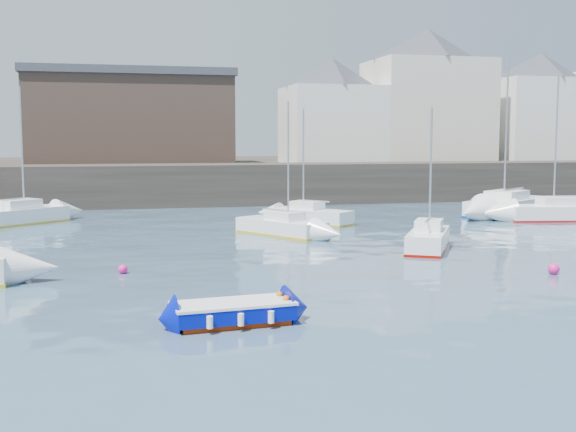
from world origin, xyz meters
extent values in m
plane|color=#2D4760|center=(0.00, 0.00, 0.00)|extent=(220.00, 220.00, 0.00)
cube|color=#28231E|center=(0.00, 35.00, 1.50)|extent=(90.00, 5.00, 3.00)
cube|color=#28231E|center=(0.00, 53.00, 1.40)|extent=(90.00, 32.00, 2.80)
cube|color=beige|center=(20.00, 42.00, 7.30)|extent=(10.00, 8.00, 9.00)
pyramid|color=#3A3D44|center=(20.00, 42.00, 13.20)|extent=(13.36, 13.36, 2.80)
cube|color=white|center=(31.00, 41.50, 6.55)|extent=(9.00, 7.00, 7.50)
pyramid|color=#3A3D44|center=(31.00, 41.50, 11.53)|extent=(11.88, 11.88, 2.45)
cube|color=white|center=(11.00, 41.50, 6.05)|extent=(8.00, 7.00, 6.50)
pyramid|color=#3A3D44|center=(11.00, 41.50, 10.53)|extent=(11.14, 11.14, 2.45)
cube|color=#3D2D26|center=(-6.00, 43.00, 6.30)|extent=(16.00, 10.00, 7.00)
cube|color=#3A3D44|center=(-6.00, 43.00, 10.10)|extent=(16.40, 10.40, 0.60)
cube|color=#972501|center=(-4.41, -0.14, 0.07)|extent=(2.97, 1.46, 0.14)
cube|color=#000BA2|center=(-4.41, -0.14, 0.34)|extent=(3.24, 1.65, 0.39)
cube|color=white|center=(-4.41, -0.14, 0.57)|extent=(3.30, 1.68, 0.07)
cube|color=white|center=(-4.41, -0.14, 0.40)|extent=(2.58, 1.18, 0.36)
cube|color=tan|center=(-4.41, -0.14, 0.49)|extent=(0.32, 0.95, 0.05)
cylinder|color=white|center=(-5.28, 0.54, 0.31)|extent=(0.16, 0.16, 0.31)
cylinder|color=white|center=(-5.12, -0.98, 0.31)|extent=(0.16, 0.16, 0.31)
cylinder|color=white|center=(-4.48, 0.63, 0.31)|extent=(0.16, 0.16, 0.31)
cylinder|color=white|center=(-4.33, -0.90, 0.31)|extent=(0.16, 0.16, 0.31)
cylinder|color=white|center=(-3.69, 0.71, 0.31)|extent=(0.16, 0.16, 0.31)
cylinder|color=white|center=(-3.53, -0.82, 0.31)|extent=(0.16, 0.16, 0.31)
cube|color=white|center=(0.83, 16.96, 0.39)|extent=(4.08, 5.28, 0.77)
cube|color=gold|center=(0.83, 16.96, 0.05)|extent=(4.12, 5.33, 0.10)
cube|color=white|center=(0.97, 16.74, 0.99)|extent=(2.00, 2.19, 0.43)
cylinder|color=silver|center=(1.10, 16.52, 3.75)|extent=(0.09, 0.09, 5.94)
cube|color=white|center=(6.02, 10.62, 0.42)|extent=(3.65, 4.80, 0.84)
cube|color=#900A02|center=(6.02, 10.62, 0.06)|extent=(3.68, 4.85, 0.11)
cube|color=white|center=(6.14, 10.82, 1.08)|extent=(1.79, 1.98, 0.47)
cylinder|color=silver|center=(6.25, 11.02, 3.53)|extent=(0.09, 0.09, 5.38)
cube|color=white|center=(18.75, 19.31, 0.46)|extent=(6.88, 3.26, 0.91)
cube|color=maroon|center=(18.75, 19.31, 0.06)|extent=(6.95, 3.29, 0.12)
cube|color=white|center=(18.42, 19.37, 1.17)|extent=(2.56, 1.97, 0.51)
cylinder|color=silver|center=(18.09, 19.43, 4.71)|extent=(0.10, 0.10, 7.60)
cube|color=white|center=(3.60, 21.44, 0.41)|extent=(4.44, 4.89, 0.82)
cube|color=gold|center=(3.60, 21.44, 0.05)|extent=(4.48, 4.94, 0.11)
cube|color=white|center=(3.44, 21.63, 1.05)|extent=(2.05, 2.12, 0.46)
cylinder|color=silver|center=(3.28, 21.82, 3.71)|extent=(0.09, 0.09, 5.77)
cube|color=white|center=(17.41, 23.24, 0.51)|extent=(7.90, 6.57, 1.01)
cube|color=#002F9E|center=(17.41, 23.24, 0.07)|extent=(7.97, 6.64, 0.13)
cube|color=white|center=(17.09, 23.02, 1.29)|extent=(3.34, 3.13, 0.56)
cylinder|color=silver|center=(16.77, 22.79, 5.54)|extent=(0.11, 0.11, 9.05)
cube|color=white|center=(-12.92, 24.89, 0.45)|extent=(5.84, 5.42, 0.91)
cube|color=yellow|center=(-12.92, 24.89, 0.06)|extent=(5.90, 5.47, 0.12)
cube|color=white|center=(-12.69, 25.09, 1.16)|extent=(2.55, 2.48, 0.50)
cylinder|color=silver|center=(-12.47, 25.28, 4.38)|extent=(0.10, 0.10, 6.95)
sphere|color=#FF188A|center=(-7.13, 7.95, 0.00)|extent=(0.34, 0.34, 0.34)
sphere|color=#FF188A|center=(7.99, 4.19, 0.00)|extent=(0.41, 0.41, 0.41)
sphere|color=#FF188A|center=(0.09, 17.05, 0.00)|extent=(0.42, 0.42, 0.42)
camera|label=1|loc=(-7.33, -18.50, 4.84)|focal=45.00mm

